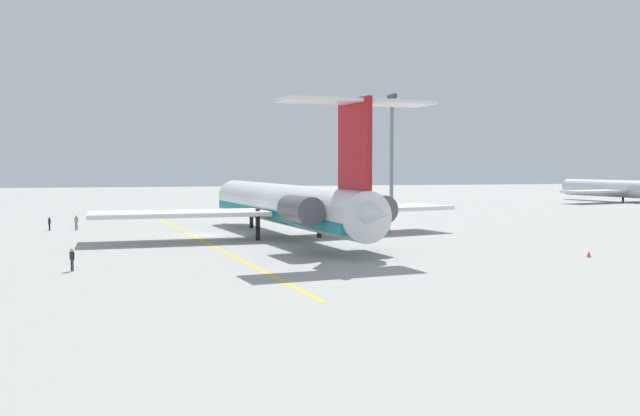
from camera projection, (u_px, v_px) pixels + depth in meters
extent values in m
plane|color=#9E9E99|center=(205.00, 235.00, 80.38)|extent=(351.65, 351.65, 0.00)
cylinder|color=white|center=(285.00, 204.00, 77.39)|extent=(41.67, 10.85, 4.43)
cone|color=white|center=(234.00, 196.00, 96.53)|extent=(5.22, 4.92, 4.25)
cone|color=white|center=(368.00, 213.00, 58.22)|extent=(6.96, 4.72, 3.76)
cube|color=teal|center=(285.00, 213.00, 77.45)|extent=(40.78, 10.79, 0.97)
cube|color=white|center=(179.00, 214.00, 73.94)|extent=(7.86, 18.77, 0.44)
cube|color=white|center=(374.00, 208.00, 82.63)|extent=(11.45, 19.60, 0.44)
cylinder|color=#515156|center=(301.00, 210.00, 62.82)|extent=(5.86, 3.40, 2.57)
cube|color=white|center=(309.00, 210.00, 63.12)|extent=(3.50, 1.91, 0.53)
cylinder|color=#515156|center=(372.00, 208.00, 65.53)|extent=(5.86, 3.40, 2.57)
cube|color=white|center=(364.00, 208.00, 65.24)|extent=(3.50, 1.91, 0.53)
cube|color=#B2191E|center=(354.00, 144.00, 60.41)|extent=(5.99, 1.37, 7.84)
cube|color=white|center=(318.00, 100.00, 58.41)|extent=(5.11, 7.02, 0.31)
cube|color=white|center=(394.00, 103.00, 61.11)|extent=(5.11, 7.02, 0.31)
cylinder|color=black|center=(251.00, 215.00, 89.21)|extent=(0.49, 0.49, 3.36)
cylinder|color=black|center=(258.00, 225.00, 74.89)|extent=(0.49, 0.49, 3.36)
cylinder|color=black|center=(319.00, 222.00, 77.58)|extent=(0.49, 0.49, 3.36)
cylinder|color=silver|center=(623.00, 189.00, 149.71)|extent=(30.64, 11.00, 3.67)
cone|color=silver|center=(568.00, 187.00, 163.29)|extent=(3.76, 4.11, 3.48)
cube|color=silver|center=(594.00, 191.00, 145.67)|extent=(8.57, 14.87, 0.44)
cylinder|color=black|center=(623.00, 196.00, 149.81)|extent=(0.44, 0.44, 2.47)
cylinder|color=black|center=(76.00, 227.00, 86.43)|extent=(0.11, 0.11, 0.87)
cylinder|color=black|center=(77.00, 227.00, 86.51)|extent=(0.11, 0.11, 0.87)
cylinder|color=gray|center=(76.00, 220.00, 86.42)|extent=(0.29, 0.29, 0.69)
sphere|color=tan|center=(76.00, 216.00, 86.39)|extent=(0.27, 0.27, 0.27)
cylinder|color=gray|center=(75.00, 220.00, 86.32)|extent=(0.08, 0.08, 0.58)
cylinder|color=gray|center=(78.00, 220.00, 86.53)|extent=(0.08, 0.08, 0.58)
cylinder|color=black|center=(49.00, 228.00, 85.60)|extent=(0.10, 0.10, 0.79)
cylinder|color=black|center=(50.00, 227.00, 85.73)|extent=(0.10, 0.10, 0.79)
cylinder|color=#191E4C|center=(49.00, 222.00, 85.62)|extent=(0.27, 0.27, 0.63)
sphere|color=brown|center=(49.00, 218.00, 85.60)|extent=(0.25, 0.25, 0.25)
cylinder|color=#191E4C|center=(48.00, 222.00, 85.46)|extent=(0.07, 0.07, 0.53)
cylinder|color=#191E4C|center=(50.00, 221.00, 85.78)|extent=(0.07, 0.07, 0.53)
cylinder|color=black|center=(71.00, 266.00, 53.35)|extent=(0.10, 0.10, 0.83)
cylinder|color=black|center=(73.00, 266.00, 53.30)|extent=(0.10, 0.10, 0.83)
cylinder|color=#262628|center=(72.00, 256.00, 53.27)|extent=(0.28, 0.28, 0.66)
sphere|color=tan|center=(72.00, 250.00, 53.25)|extent=(0.26, 0.26, 0.26)
cylinder|color=#262628|center=(70.00, 255.00, 53.34)|extent=(0.08, 0.08, 0.56)
cylinder|color=#262628|center=(74.00, 256.00, 53.21)|extent=(0.08, 0.08, 0.56)
cone|color=#EA590F|center=(589.00, 254.00, 61.34)|extent=(0.40, 0.40, 0.55)
cube|color=gold|center=(200.00, 240.00, 75.48)|extent=(73.22, 9.98, 0.01)
cylinder|color=slate|center=(392.00, 153.00, 131.25)|extent=(0.70, 0.70, 20.26)
cube|color=#424244|center=(392.00, 96.00, 130.59)|extent=(4.00, 0.60, 0.60)
cube|color=#2D2D30|center=(389.00, 99.00, 132.06)|extent=(0.70, 0.50, 0.44)
cube|color=#2D2D30|center=(395.00, 97.00, 129.15)|extent=(0.70, 0.50, 0.44)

